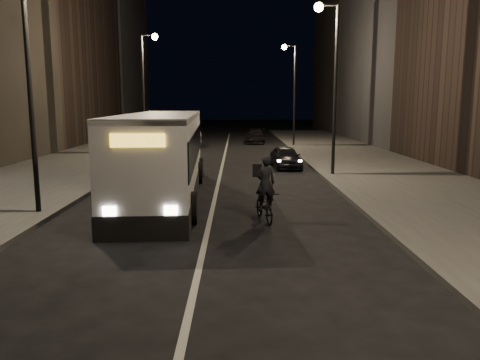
{
  "coord_description": "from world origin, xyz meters",
  "views": [
    {
      "loc": [
        0.84,
        -10.86,
        3.65
      ],
      "look_at": [
        0.94,
        2.07,
        1.5
      ],
      "focal_mm": 35.0,
      "sensor_mm": 36.0,
      "label": 1
    }
  ],
  "objects_px": {
    "car_near": "(286,157)",
    "city_bus": "(163,152)",
    "car_mid": "(191,138)",
    "cyclist_on_bicycle": "(265,199)",
    "streetlight_right_mid": "(330,66)",
    "streetlight_left_far": "(147,77)",
    "streetlight_left_near": "(36,46)",
    "car_far": "(256,136)",
    "streetlight_right_far": "(291,81)"
  },
  "relations": [
    {
      "from": "car_near",
      "to": "city_bus",
      "type": "bearing_deg",
      "value": -128.62
    },
    {
      "from": "car_mid",
      "to": "cyclist_on_bicycle",
      "type": "bearing_deg",
      "value": 93.29
    },
    {
      "from": "streetlight_right_mid",
      "to": "cyclist_on_bicycle",
      "type": "relative_size",
      "value": 3.9
    },
    {
      "from": "streetlight_left_far",
      "to": "car_near",
      "type": "xyz_separation_m",
      "value": [
        8.93,
        -6.76,
        -4.75
      ]
    },
    {
      "from": "streetlight_left_near",
      "to": "car_near",
      "type": "height_order",
      "value": "streetlight_left_near"
    },
    {
      "from": "car_far",
      "to": "car_mid",
      "type": "bearing_deg",
      "value": -145.21
    },
    {
      "from": "cyclist_on_bicycle",
      "to": "city_bus",
      "type": "bearing_deg",
      "value": 122.69
    },
    {
      "from": "streetlight_right_mid",
      "to": "car_mid",
      "type": "distance_m",
      "value": 19.09
    },
    {
      "from": "streetlight_left_near",
      "to": "car_far",
      "type": "bearing_deg",
      "value": 74.06
    },
    {
      "from": "streetlight_left_far",
      "to": "cyclist_on_bicycle",
      "type": "xyz_separation_m",
      "value": [
        7.05,
        -18.69,
        -4.67
      ]
    },
    {
      "from": "streetlight_left_far",
      "to": "car_far",
      "type": "distance_m",
      "value": 13.41
    },
    {
      "from": "streetlight_right_mid",
      "to": "cyclist_on_bicycle",
      "type": "height_order",
      "value": "streetlight_right_mid"
    },
    {
      "from": "streetlight_left_near",
      "to": "cyclist_on_bicycle",
      "type": "xyz_separation_m",
      "value": [
        7.05,
        -0.69,
        -4.67
      ]
    },
    {
      "from": "cyclist_on_bicycle",
      "to": "car_mid",
      "type": "height_order",
      "value": "cyclist_on_bicycle"
    },
    {
      "from": "streetlight_right_far",
      "to": "city_bus",
      "type": "height_order",
      "value": "streetlight_right_far"
    },
    {
      "from": "streetlight_left_far",
      "to": "cyclist_on_bicycle",
      "type": "height_order",
      "value": "streetlight_left_far"
    },
    {
      "from": "streetlight_right_far",
      "to": "car_mid",
      "type": "xyz_separation_m",
      "value": [
        -8.34,
        0.54,
        -4.63
      ]
    },
    {
      "from": "streetlight_right_far",
      "to": "city_bus",
      "type": "bearing_deg",
      "value": -109.28
    },
    {
      "from": "streetlight_right_mid",
      "to": "car_far",
      "type": "bearing_deg",
      "value": 97.92
    },
    {
      "from": "car_mid",
      "to": "streetlight_left_far",
      "type": "bearing_deg",
      "value": 63.1
    },
    {
      "from": "streetlight_left_far",
      "to": "city_bus",
      "type": "height_order",
      "value": "streetlight_left_far"
    },
    {
      "from": "cyclist_on_bicycle",
      "to": "car_far",
      "type": "xyz_separation_m",
      "value": [
        0.87,
        28.42,
        -0.07
      ]
    },
    {
      "from": "city_bus",
      "to": "car_near",
      "type": "xyz_separation_m",
      "value": [
        5.59,
        8.15,
        -1.14
      ]
    },
    {
      "from": "streetlight_left_far",
      "to": "city_bus",
      "type": "bearing_deg",
      "value": -77.36
    },
    {
      "from": "streetlight_left_near",
      "to": "cyclist_on_bicycle",
      "type": "height_order",
      "value": "streetlight_left_near"
    },
    {
      "from": "city_bus",
      "to": "car_mid",
      "type": "height_order",
      "value": "city_bus"
    },
    {
      "from": "city_bus",
      "to": "car_near",
      "type": "height_order",
      "value": "city_bus"
    },
    {
      "from": "cyclist_on_bicycle",
      "to": "car_near",
      "type": "relative_size",
      "value": 0.58
    },
    {
      "from": "cyclist_on_bicycle",
      "to": "streetlight_right_far",
      "type": "bearing_deg",
      "value": 69.9
    },
    {
      "from": "streetlight_right_mid",
      "to": "car_mid",
      "type": "xyz_separation_m",
      "value": [
        -8.34,
        16.54,
        -4.63
      ]
    },
    {
      "from": "car_far",
      "to": "cyclist_on_bicycle",
      "type": "bearing_deg",
      "value": -86.74
    },
    {
      "from": "city_bus",
      "to": "car_mid",
      "type": "distance_m",
      "value": 21.5
    },
    {
      "from": "streetlight_left_far",
      "to": "city_bus",
      "type": "relative_size",
      "value": 0.67
    },
    {
      "from": "cyclist_on_bicycle",
      "to": "car_mid",
      "type": "relative_size",
      "value": 0.47
    },
    {
      "from": "streetlight_right_far",
      "to": "streetlight_left_near",
      "type": "relative_size",
      "value": 1.0
    },
    {
      "from": "cyclist_on_bicycle",
      "to": "car_mid",
      "type": "bearing_deg",
      "value": 88.83
    },
    {
      "from": "streetlight_right_far",
      "to": "cyclist_on_bicycle",
      "type": "xyz_separation_m",
      "value": [
        -3.62,
        -24.69,
        -4.67
      ]
    },
    {
      "from": "car_near",
      "to": "car_far",
      "type": "relative_size",
      "value": 0.84
    },
    {
      "from": "car_near",
      "to": "cyclist_on_bicycle",
      "type": "bearing_deg",
      "value": -103.2
    },
    {
      "from": "city_bus",
      "to": "streetlight_left_far",
      "type": "bearing_deg",
      "value": 99.81
    },
    {
      "from": "streetlight_left_near",
      "to": "car_mid",
      "type": "xyz_separation_m",
      "value": [
        2.33,
        24.54,
        -4.63
      ]
    },
    {
      "from": "streetlight_right_far",
      "to": "car_far",
      "type": "distance_m",
      "value": 6.63
    },
    {
      "from": "streetlight_right_mid",
      "to": "car_far",
      "type": "relative_size",
      "value": 1.89
    },
    {
      "from": "city_bus",
      "to": "cyclist_on_bicycle",
      "type": "relative_size",
      "value": 5.81
    },
    {
      "from": "cyclist_on_bicycle",
      "to": "streetlight_left_far",
      "type": "bearing_deg",
      "value": 98.89
    },
    {
      "from": "streetlight_left_far",
      "to": "car_mid",
      "type": "relative_size",
      "value": 1.83
    },
    {
      "from": "car_mid",
      "to": "car_far",
      "type": "bearing_deg",
      "value": -157.54
    },
    {
      "from": "cyclist_on_bicycle",
      "to": "car_far",
      "type": "height_order",
      "value": "cyclist_on_bicycle"
    },
    {
      "from": "city_bus",
      "to": "cyclist_on_bicycle",
      "type": "height_order",
      "value": "city_bus"
    },
    {
      "from": "streetlight_left_near",
      "to": "streetlight_left_far",
      "type": "relative_size",
      "value": 1.0
    }
  ]
}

